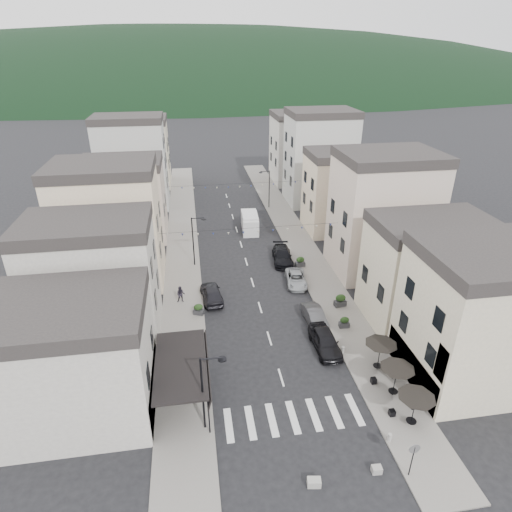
{
  "coord_description": "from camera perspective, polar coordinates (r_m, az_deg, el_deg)",
  "views": [
    {
      "loc": [
        -5.93,
        -18.98,
        23.32
      ],
      "look_at": [
        0.29,
        20.38,
        3.5
      ],
      "focal_mm": 30.0,
      "sensor_mm": 36.0,
      "label": 1
    }
  ],
  "objects": [
    {
      "name": "pedestrian_b",
      "position": [
        43.3,
        -10.0,
        -5.06
      ],
      "size": [
        0.91,
        0.74,
        1.73
      ],
      "primitive_type": "imported",
      "rotation": [
        0.0,
        0.0,
        -0.11
      ],
      "color": "black",
      "rests_on": "sidewalk_left"
    },
    {
      "name": "sidewalk_right",
      "position": [
        57.62,
        5.29,
        2.52
      ],
      "size": [
        4.0,
        76.0,
        0.12
      ],
      "primitive_type": "cube",
      "color": "slate",
      "rests_on": "ground"
    },
    {
      "name": "parked_car_b",
      "position": [
        40.32,
        7.86,
        -7.98
      ],
      "size": [
        1.75,
        4.31,
        1.39
      ],
      "primitive_type": "imported",
      "rotation": [
        0.0,
        0.0,
        0.07
      ],
      "color": "#343437",
      "rests_on": "ground"
    },
    {
      "name": "parked_car_a",
      "position": [
        37.24,
        9.21,
        -11.12
      ],
      "size": [
        2.05,
        4.87,
        1.64
      ],
      "primitive_type": "imported",
      "rotation": [
        0.0,
        0.0,
        0.02
      ],
      "color": "black",
      "rests_on": "ground"
    },
    {
      "name": "bollards",
      "position": [
        34.04,
        3.57,
        -15.9
      ],
      "size": [
        11.66,
        10.26,
        0.6
      ],
      "color": "gray",
      "rests_on": "ground"
    },
    {
      "name": "bunting_near",
      "position": [
        45.02,
        -0.69,
        3.34
      ],
      "size": [
        19.0,
        0.28,
        0.62
      ],
      "color": "black",
      "rests_on": "ground"
    },
    {
      "name": "delivery_van",
      "position": [
        59.19,
        -0.83,
        4.56
      ],
      "size": [
        2.49,
        5.49,
        2.57
      ],
      "rotation": [
        0.0,
        0.0,
        -0.07
      ],
      "color": "silver",
      "rests_on": "ground"
    },
    {
      "name": "parked_car_e",
      "position": [
        43.4,
        -5.94,
        -4.97
      ],
      "size": [
        2.37,
        4.87,
        1.6
      ],
      "primitive_type": "imported",
      "rotation": [
        0.0,
        0.0,
        3.25
      ],
      "color": "black",
      "rests_on": "ground"
    },
    {
      "name": "traffic_sign",
      "position": [
        28.9,
        20.25,
        -23.52
      ],
      "size": [
        0.7,
        0.07,
        2.7
      ],
      "color": "black",
      "rests_on": "ground"
    },
    {
      "name": "cafe_terrace",
      "position": [
        33.16,
        18.26,
        -14.39
      ],
      "size": [
        2.5,
        8.1,
        2.53
      ],
      "color": "black",
      "rests_on": "ground"
    },
    {
      "name": "buildings_row_left",
      "position": [
        59.9,
        -17.01,
        8.6
      ],
      "size": [
        10.2,
        54.16,
        14.0
      ],
      "color": "#A9A39B",
      "rests_on": "ground"
    },
    {
      "name": "planter_ra",
      "position": [
        40.11,
        11.7,
        -8.64
      ],
      "size": [
        0.97,
        0.57,
        1.06
      ],
      "rotation": [
        0.0,
        0.0,
        -0.06
      ],
      "color": "#2F2F31",
      "rests_on": "sidewalk_right"
    },
    {
      "name": "planter_rc",
      "position": [
        49.73,
        5.92,
        -0.76
      ],
      "size": [
        1.12,
        0.69,
        1.2
      ],
      "rotation": [
        0.0,
        0.0,
        0.1
      ],
      "color": "#303133",
      "rests_on": "sidewalk_right"
    },
    {
      "name": "boutique_awning",
      "position": [
        31.39,
        -9.54,
        -14.08
      ],
      "size": [
        3.77,
        7.5,
        3.28
      ],
      "color": "black",
      "rests_on": "ground"
    },
    {
      "name": "concrete_block_b",
      "position": [
        29.81,
        15.79,
        -25.72
      ],
      "size": [
        0.62,
        0.48,
        0.45
      ],
      "primitive_type": "cube",
      "rotation": [
        0.0,
        0.0,
        -0.05
      ],
      "color": "gray",
      "rests_on": "ground"
    },
    {
      "name": "planter_la",
      "position": [
        33.3,
        -8.26,
        -16.72
      ],
      "size": [
        1.15,
        0.79,
        1.17
      ],
      "rotation": [
        0.0,
        0.0,
        0.22
      ],
      "color": "#2E2E30",
      "rests_on": "sidewalk_left"
    },
    {
      "name": "hill_backdrop",
      "position": [
        319.89,
        -8.52,
        22.0
      ],
      "size": [
        640.0,
        360.0,
        70.0
      ],
      "primitive_type": "ellipsoid",
      "color": "black",
      "rests_on": "ground"
    },
    {
      "name": "parked_car_c",
      "position": [
        46.26,
        5.38,
        -3.06
      ],
      "size": [
        2.63,
        4.78,
        1.27
      ],
      "primitive_type": "imported",
      "rotation": [
        0.0,
        0.0,
        -0.12
      ],
      "color": "#93969B",
      "rests_on": "ground"
    },
    {
      "name": "ground",
      "position": [
        30.65,
        5.91,
        -23.3
      ],
      "size": [
        700.0,
        700.0,
        0.0
      ],
      "primitive_type": "plane",
      "color": "black",
      "rests_on": "ground"
    },
    {
      "name": "streetlamp_left_far",
      "position": [
        49.07,
        -8.11,
        2.6
      ],
      "size": [
        1.7,
        0.56,
        6.0
      ],
      "color": "black",
      "rests_on": "ground"
    },
    {
      "name": "parked_car_d",
      "position": [
        50.81,
        3.53,
        0.05
      ],
      "size": [
        2.73,
        5.54,
        1.55
      ],
      "primitive_type": "imported",
      "rotation": [
        0.0,
        0.0,
        -0.11
      ],
      "color": "black",
      "rests_on": "ground"
    },
    {
      "name": "bistro_building",
      "position": [
        35.79,
        27.9,
        -7.83
      ],
      "size": [
        10.0,
        8.0,
        10.0
      ],
      "primitive_type": "cube",
      "color": "#C0B698",
      "rests_on": "ground"
    },
    {
      "name": "buildings_row_right",
      "position": [
        61.6,
        10.93,
        9.95
      ],
      "size": [
        10.2,
        54.16,
        14.5
      ],
      "color": "#C0B698",
      "rests_on": "ground"
    },
    {
      "name": "pedestrian_a",
      "position": [
        35.13,
        -7.83,
        -13.24
      ],
      "size": [
        0.78,
        0.67,
        1.82
      ],
      "primitive_type": "imported",
      "rotation": [
        0.0,
        0.0,
        0.41
      ],
      "color": "black",
      "rests_on": "sidewalk_left"
    },
    {
      "name": "concrete_block_a",
      "position": [
        28.58,
        7.75,
        -27.74
      ],
      "size": [
        0.87,
        0.61,
        0.5
      ],
      "primitive_type": "cube",
      "rotation": [
        0.0,
        0.0,
        -0.15
      ],
      "color": "#999790",
      "rests_on": "ground"
    },
    {
      "name": "boutique_building",
      "position": [
        32.25,
        -24.86,
        -13.3
      ],
      "size": [
        12.0,
        8.0,
        8.0
      ],
      "primitive_type": "cube",
      "color": "#A9A39B",
      "rests_on": "ground"
    },
    {
      "name": "streetlamp_right_far",
      "position": [
        67.0,
        1.54,
        9.41
      ],
      "size": [
        1.7,
        0.56,
        6.0
      ],
      "color": "black",
      "rests_on": "ground"
    },
    {
      "name": "streetlamp_left_near",
      "position": [
        28.73,
        -6.61,
        -16.86
      ],
      "size": [
        1.7,
        0.56,
        6.0
      ],
      "color": "black",
      "rests_on": "ground"
    },
    {
      "name": "planter_rb",
      "position": [
        42.96,
        11.19,
        -5.83
      ],
      "size": [
        1.23,
        0.79,
        1.28
      ],
      "rotation": [
        0.0,
        0.0,
        0.15
      ],
      "color": "#2A2B2D",
      "rests_on": "sidewalk_right"
    },
    {
      "name": "sidewalk_left",
      "position": [
        56.06,
        -9.77,
        1.52
      ],
      "size": [
        4.0,
        76.0,
        0.12
      ],
      "primitive_type": "cube",
      "color": "slate",
      "rests_on": "ground"
    },
    {
      "name": "bunting_far",
      "position": [
        59.95,
        -2.94,
        9.27
      ],
      "size": [
        19.0,
        0.28,
        0.62
      ],
      "color": "black",
      "rests_on": "ground"
    },
    {
      "name": "planter_lb",
      "position": [
        41.36,
        -7.67,
        -7.06
      ],
      "size": [
        1.12,
        0.88,
        1.11
      ],
      "rotation": [
        0.0,
        0.0,
        -0.39
      ],
      "color": "#2A2A2C",
      "rests_on": "sidewalk_left"
    }
  ]
}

